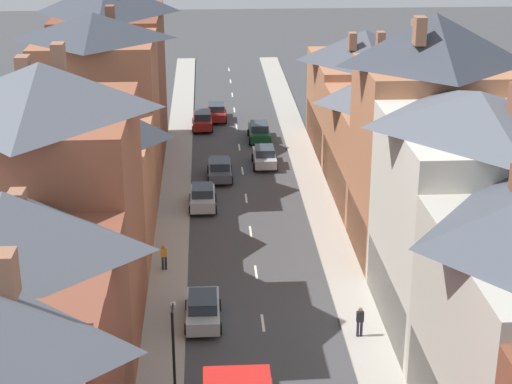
{
  "coord_description": "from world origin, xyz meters",
  "views": [
    {
      "loc": [
        -2.67,
        -15.12,
        22.21
      ],
      "look_at": [
        0.49,
        38.29,
        1.89
      ],
      "focal_mm": 60.0,
      "sensor_mm": 36.0,
      "label": 1
    }
  ],
  "objects": [
    {
      "name": "car_parked_left_b",
      "position": [
        -3.1,
        59.8,
        0.83
      ],
      "size": [
        1.9,
        4.36,
        1.64
      ],
      "color": "maroon",
      "rests_on": "ground"
    },
    {
      "name": "car_near_silver",
      "position": [
        -3.1,
        40.28,
        0.85
      ],
      "size": [
        1.9,
        3.84,
        1.69
      ],
      "color": "#B7BABF",
      "rests_on": "ground"
    },
    {
      "name": "pavement_right",
      "position": [
        5.1,
        38.0,
        0.07
      ],
      "size": [
        2.2,
        104.0,
        0.14
      ],
      "primitive_type": "cube",
      "color": "#A8A399",
      "rests_on": "ground"
    },
    {
      "name": "terrace_row_left",
      "position": [
        -10.19,
        23.4,
        6.29
      ],
      "size": [
        8.0,
        71.97,
        14.36
      ],
      "color": "brown",
      "rests_on": "ground"
    },
    {
      "name": "car_parked_right_b",
      "position": [
        1.8,
        49.05,
        0.81
      ],
      "size": [
        1.9,
        3.98,
        1.62
      ],
      "color": "#B7BABF",
      "rests_on": "ground"
    },
    {
      "name": "pedestrian_far_left",
      "position": [
        -5.37,
        30.41,
        1.03
      ],
      "size": [
        0.36,
        0.22,
        1.61
      ],
      "color": "#23232D",
      "rests_on": "pavement_left"
    },
    {
      "name": "car_parked_right_a",
      "position": [
        -1.8,
        46.23,
        0.8
      ],
      "size": [
        1.9,
        4.22,
        1.59
      ],
      "color": "#4C515B",
      "rests_on": "ground"
    },
    {
      "name": "terrace_row_right",
      "position": [
        10.18,
        23.49,
        5.64
      ],
      "size": [
        8.0,
        69.73,
        14.73
      ],
      "color": "silver",
      "rests_on": "ground"
    },
    {
      "name": "centre_line_dashes",
      "position": [
        0.0,
        36.0,
        0.01
      ],
      "size": [
        0.14,
        97.8,
        0.01
      ],
      "color": "silver",
      "rests_on": "ground"
    },
    {
      "name": "street_lamp",
      "position": [
        -4.25,
        15.53,
        3.24
      ],
      "size": [
        0.2,
        1.12,
        5.5
      ],
      "color": "black",
      "rests_on": "ground"
    },
    {
      "name": "car_mid_white",
      "position": [
        -1.8,
        62.52,
        0.81
      ],
      "size": [
        1.9,
        4.16,
        1.61
      ],
      "color": "maroon",
      "rests_on": "ground"
    },
    {
      "name": "car_parked_left_a",
      "position": [
        -3.1,
        24.23,
        0.82
      ],
      "size": [
        1.9,
        4.13,
        1.62
      ],
      "color": "#B7BABF",
      "rests_on": "ground"
    },
    {
      "name": "car_near_blue",
      "position": [
        1.8,
        55.86,
        0.82
      ],
      "size": [
        1.9,
        4.26,
        1.63
      ],
      "color": "#144728",
      "rests_on": "ground"
    },
    {
      "name": "pavement_left",
      "position": [
        -5.1,
        38.0,
        0.07
      ],
      "size": [
        2.2,
        104.0,
        0.14
      ],
      "primitive_type": "cube",
      "color": "#A8A399",
      "rests_on": "ground"
    },
    {
      "name": "pedestrian_mid_right",
      "position": [
        4.75,
        22.15,
        1.03
      ],
      "size": [
        0.36,
        0.22,
        1.61
      ],
      "color": "#23232D",
      "rests_on": "pavement_right"
    }
  ]
}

